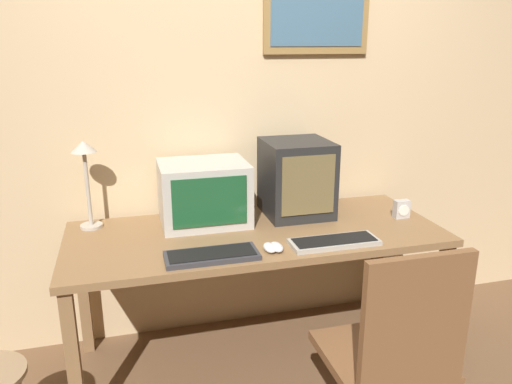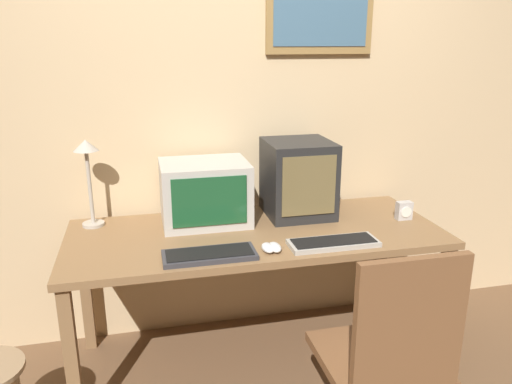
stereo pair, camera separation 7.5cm
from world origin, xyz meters
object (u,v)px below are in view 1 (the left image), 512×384
object	(u,v)px
keyboard_main	(212,255)
desk_clock	(402,209)
keyboard_side	(334,242)
mouse_near_keyboard	(270,248)
desk_lamp	(85,165)
monitor_right	(296,178)
mouse_far_corner	(277,247)
office_chair	(389,374)
monitor_left	(204,193)

from	to	relation	value
keyboard_main	desk_clock	xyz separation A→B (m)	(1.09, 0.25, 0.04)
keyboard_side	desk_clock	bearing A→B (deg)	26.29
keyboard_side	mouse_near_keyboard	world-z (taller)	mouse_near_keyboard
keyboard_main	desk_lamp	distance (m)	0.82
keyboard_side	monitor_right	bearing A→B (deg)	93.63
mouse_far_corner	office_chair	size ratio (longest dim) A/B	0.11
desk_clock	desk_lamp	size ratio (longest dim) A/B	0.22
desk_clock	monitor_right	bearing A→B (deg)	157.96
keyboard_main	office_chair	world-z (taller)	office_chair
desk_lamp	office_chair	size ratio (longest dim) A/B	0.46
office_chair	desk_clock	bearing A→B (deg)	58.18
monitor_left	desk_clock	world-z (taller)	monitor_left
keyboard_main	monitor_right	bearing A→B (deg)	39.74
keyboard_side	mouse_near_keyboard	bearing A→B (deg)	179.24
monitor_right	office_chair	xyz separation A→B (m)	(0.05, -0.99, -0.54)
mouse_near_keyboard	keyboard_main	bearing A→B (deg)	-178.95
mouse_near_keyboard	mouse_far_corner	size ratio (longest dim) A/B	0.98
office_chair	keyboard_side	bearing A→B (deg)	91.76
monitor_right	desk_lamp	world-z (taller)	desk_lamp
mouse_near_keyboard	desk_clock	xyz separation A→B (m)	(0.82, 0.24, 0.03)
keyboard_main	desk_clock	bearing A→B (deg)	12.86
mouse_far_corner	desk_clock	world-z (taller)	desk_clock
keyboard_main	mouse_near_keyboard	size ratio (longest dim) A/B	4.05
monitor_left	monitor_right	distance (m)	0.51
monitor_left	mouse_far_corner	xyz separation A→B (m)	(0.26, -0.46, -0.14)
mouse_far_corner	office_chair	bearing A→B (deg)	-60.68
keyboard_main	desk_clock	size ratio (longest dim) A/B	4.23
desk_clock	office_chair	distance (m)	1.00
keyboard_main	keyboard_side	xyz separation A→B (m)	(0.59, 0.00, 0.00)
monitor_left	desk_lamp	world-z (taller)	desk_lamp
monitor_left	office_chair	distance (m)	1.24
desk_lamp	monitor_left	bearing A→B (deg)	-7.34
keyboard_main	mouse_near_keyboard	xyz separation A→B (m)	(0.27, 0.00, 0.00)
keyboard_side	keyboard_main	bearing A→B (deg)	-179.93
monitor_left	desk_clock	size ratio (longest dim) A/B	4.59
keyboard_side	office_chair	world-z (taller)	office_chair
mouse_near_keyboard	mouse_far_corner	bearing A→B (deg)	-2.83
keyboard_side	office_chair	bearing A→B (deg)	-88.24
mouse_near_keyboard	office_chair	bearing A→B (deg)	-58.23
desk_clock	monitor_left	bearing A→B (deg)	168.56
office_chair	mouse_far_corner	bearing A→B (deg)	119.32
keyboard_side	desk_lamp	bearing A→B (deg)	154.51
desk_lamp	desk_clock	bearing A→B (deg)	-9.99
keyboard_main	keyboard_side	size ratio (longest dim) A/B	0.98
mouse_far_corner	desk_lamp	size ratio (longest dim) A/B	0.23
monitor_left	mouse_far_corner	world-z (taller)	monitor_left
keyboard_side	desk_clock	world-z (taller)	desk_clock
mouse_far_corner	desk_clock	distance (m)	0.82
mouse_near_keyboard	mouse_far_corner	world-z (taller)	same
keyboard_side	desk_lamp	world-z (taller)	desk_lamp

